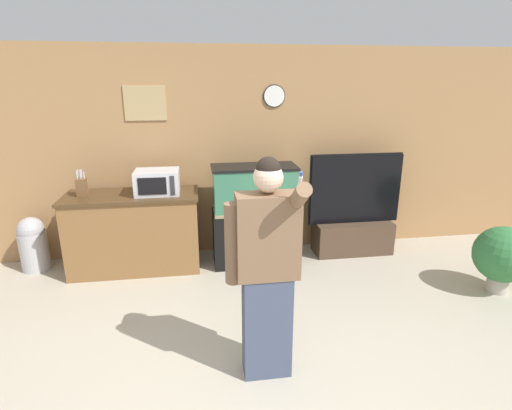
% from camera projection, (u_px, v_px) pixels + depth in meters
% --- Properties ---
extents(wall_back_paneled, '(10.00, 0.08, 2.60)m').
position_uv_depth(wall_back_paneled, '(219.00, 154.00, 5.04)').
color(wall_back_paneled, '#A87A4C').
rests_on(wall_back_paneled, ground_plane).
extents(counter_island, '(1.53, 0.66, 0.93)m').
position_uv_depth(counter_island, '(135.00, 232.00, 4.75)').
color(counter_island, brown).
rests_on(counter_island, ground_plane).
extents(microwave, '(0.50, 0.39, 0.27)m').
position_uv_depth(microwave, '(157.00, 182.00, 4.60)').
color(microwave, silver).
rests_on(microwave, counter_island).
extents(knife_block, '(0.10, 0.11, 0.30)m').
position_uv_depth(knife_block, '(82.00, 187.00, 4.51)').
color(knife_block, brown).
rests_on(knife_block, counter_island).
extents(aquarium_on_stand, '(1.01, 0.47, 1.23)m').
position_uv_depth(aquarium_on_stand, '(254.00, 215.00, 4.87)').
color(aquarium_on_stand, black).
rests_on(aquarium_on_stand, ground_plane).
extents(tv_on_stand, '(1.21, 0.40, 1.32)m').
position_uv_depth(tv_on_stand, '(353.00, 225.00, 5.22)').
color(tv_on_stand, '#4C3828').
rests_on(tv_on_stand, ground_plane).
extents(person_standing, '(0.54, 0.40, 1.70)m').
position_uv_depth(person_standing, '(266.00, 269.00, 2.87)').
color(person_standing, '#424C66').
rests_on(person_standing, ground_plane).
extents(potted_plant, '(0.59, 0.59, 0.73)m').
position_uv_depth(potted_plant, '(503.00, 255.00, 4.21)').
color(potted_plant, '#B2A899').
rests_on(potted_plant, ground_plane).
extents(trash_bin, '(0.32, 0.32, 0.66)m').
position_uv_depth(trash_bin, '(33.00, 243.00, 4.74)').
color(trash_bin, '#B7B7BC').
rests_on(trash_bin, ground_plane).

